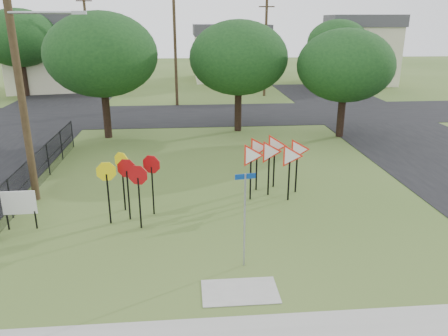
# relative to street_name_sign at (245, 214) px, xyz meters

# --- Properties ---
(ground) EXTENTS (140.00, 140.00, 0.00)m
(ground) POSITION_rel_street_name_sign_xyz_m (-0.27, 1.10, -1.63)
(ground) COLOR #3F5B22
(street_right) EXTENTS (8.00, 50.00, 0.02)m
(street_right) POSITION_rel_street_name_sign_xyz_m (11.73, 11.10, -1.62)
(street_right) COLOR black
(street_right) RESTS_ON ground
(street_far) EXTENTS (60.00, 8.00, 0.02)m
(street_far) POSITION_rel_street_name_sign_xyz_m (-0.27, 21.10, -1.62)
(street_far) COLOR black
(street_far) RESTS_ON ground
(curb_pad) EXTENTS (2.00, 1.20, 0.02)m
(curb_pad) POSITION_rel_street_name_sign_xyz_m (-0.27, -1.30, -1.62)
(curb_pad) COLOR gray
(curb_pad) RESTS_ON ground
(street_name_sign) EXTENTS (0.58, 0.11, 2.83)m
(street_name_sign) POSITION_rel_street_name_sign_xyz_m (0.00, 0.00, 0.00)
(street_name_sign) COLOR #979A9F
(street_name_sign) RESTS_ON ground
(stop_sign_cluster) EXTENTS (2.14, 1.90, 2.27)m
(stop_sign_cluster) POSITION_rel_street_name_sign_xyz_m (-3.58, 3.46, 0.07)
(stop_sign_cluster) COLOR black
(stop_sign_cluster) RESTS_ON ground
(yield_sign_cluster) EXTENTS (3.00, 1.73, 2.34)m
(yield_sign_cluster) POSITION_rel_street_name_sign_xyz_m (1.86, 5.36, 0.09)
(yield_sign_cluster) COLOR black
(yield_sign_cluster) RESTS_ON ground
(info_board) EXTENTS (1.11, 0.06, 1.39)m
(info_board) POSITION_rel_street_name_sign_xyz_m (-7.21, 2.96, -0.71)
(info_board) COLOR black
(info_board) RESTS_ON ground
(utility_pole_main) EXTENTS (3.55, 0.33, 10.00)m
(utility_pole_main) POSITION_rel_street_name_sign_xyz_m (-7.51, 5.60, 3.58)
(utility_pole_main) COLOR #43341F
(utility_pole_main) RESTS_ON ground
(far_pole_a) EXTENTS (1.40, 0.24, 9.00)m
(far_pole_a) POSITION_rel_street_name_sign_xyz_m (-2.27, 25.10, 2.97)
(far_pole_a) COLOR #43341F
(far_pole_a) RESTS_ON ground
(far_pole_b) EXTENTS (1.40, 0.24, 8.50)m
(far_pole_b) POSITION_rel_street_name_sign_xyz_m (5.73, 29.10, 2.72)
(far_pole_b) COLOR #43341F
(far_pole_b) RESTS_ON ground
(far_pole_c) EXTENTS (1.40, 0.24, 9.00)m
(far_pole_c) POSITION_rel_street_name_sign_xyz_m (-10.27, 31.10, 2.97)
(far_pole_c) COLOR #43341F
(far_pole_c) RESTS_ON ground
(fence_run) EXTENTS (0.05, 11.55, 1.50)m
(fence_run) POSITION_rel_street_name_sign_xyz_m (-7.87, 7.35, -0.85)
(fence_run) COLOR black
(fence_run) RESTS_ON ground
(house_left) EXTENTS (10.58, 8.88, 7.20)m
(house_left) POSITION_rel_street_name_sign_xyz_m (-14.27, 35.10, 2.02)
(house_left) COLOR beige
(house_left) RESTS_ON ground
(house_mid) EXTENTS (8.40, 8.40, 6.20)m
(house_mid) POSITION_rel_street_name_sign_xyz_m (3.73, 41.10, 1.52)
(house_mid) COLOR beige
(house_mid) RESTS_ON ground
(house_right) EXTENTS (8.30, 8.30, 7.20)m
(house_right) POSITION_rel_street_name_sign_xyz_m (17.73, 37.10, 2.02)
(house_right) COLOR beige
(house_right) RESTS_ON ground
(tree_near_left) EXTENTS (6.40, 6.40, 7.27)m
(tree_near_left) POSITION_rel_street_name_sign_xyz_m (-6.27, 15.10, 3.22)
(tree_near_left) COLOR black
(tree_near_left) RESTS_ON ground
(tree_near_mid) EXTENTS (6.00, 6.00, 6.80)m
(tree_near_mid) POSITION_rel_street_name_sign_xyz_m (1.73, 16.10, 2.91)
(tree_near_mid) COLOR black
(tree_near_mid) RESTS_ON ground
(tree_near_right) EXTENTS (5.60, 5.60, 6.33)m
(tree_near_right) POSITION_rel_street_name_sign_xyz_m (7.73, 14.10, 2.59)
(tree_near_right) COLOR black
(tree_near_right) RESTS_ON ground
(tree_far_left) EXTENTS (6.80, 6.80, 7.73)m
(tree_far_left) POSITION_rel_street_name_sign_xyz_m (-16.27, 31.10, 3.54)
(tree_far_left) COLOR black
(tree_far_left) RESTS_ON ground
(tree_far_right) EXTENTS (6.00, 6.00, 6.80)m
(tree_far_right) POSITION_rel_street_name_sign_xyz_m (13.73, 33.10, 2.91)
(tree_far_right) COLOR black
(tree_far_right) RESTS_ON ground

